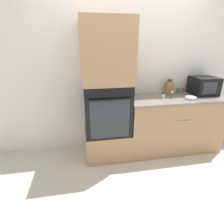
{
  "coord_description": "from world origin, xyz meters",
  "views": [
    {
      "loc": [
        -0.67,
        -2.07,
        1.65
      ],
      "look_at": [
        -0.27,
        0.21,
        0.74
      ],
      "focal_mm": 28.0,
      "sensor_mm": 36.0,
      "label": 1
    }
  ],
  "objects_px": {
    "wall_oven": "(107,108)",
    "condiment_jar_far": "(183,90)",
    "knife_block": "(169,88)",
    "condiment_jar_near": "(178,89)",
    "bowl": "(191,98)",
    "condiment_jar_mid": "(163,95)",
    "condiment_jar_back": "(172,95)",
    "microwave": "(204,86)"
  },
  "relations": [
    {
      "from": "bowl",
      "to": "condiment_jar_far",
      "type": "height_order",
      "value": "condiment_jar_far"
    },
    {
      "from": "bowl",
      "to": "wall_oven",
      "type": "bearing_deg",
      "value": 173.09
    },
    {
      "from": "condiment_jar_far",
      "to": "condiment_jar_near",
      "type": "bearing_deg",
      "value": 178.66
    },
    {
      "from": "bowl",
      "to": "condiment_jar_mid",
      "type": "distance_m",
      "value": 0.4
    },
    {
      "from": "microwave",
      "to": "condiment_jar_mid",
      "type": "distance_m",
      "value": 0.74
    },
    {
      "from": "knife_block",
      "to": "condiment_jar_near",
      "type": "bearing_deg",
      "value": 14.12
    },
    {
      "from": "condiment_jar_far",
      "to": "condiment_jar_back",
      "type": "xyz_separation_m",
      "value": [
        -0.33,
        -0.25,
        0.01
      ]
    },
    {
      "from": "condiment_jar_near",
      "to": "condiment_jar_far",
      "type": "height_order",
      "value": "condiment_jar_near"
    },
    {
      "from": "condiment_jar_near",
      "to": "condiment_jar_back",
      "type": "relative_size",
      "value": 1.11
    },
    {
      "from": "microwave",
      "to": "knife_block",
      "type": "height_order",
      "value": "microwave"
    },
    {
      "from": "microwave",
      "to": "bowl",
      "type": "xyz_separation_m",
      "value": [
        -0.35,
        -0.23,
        -0.12
      ]
    },
    {
      "from": "microwave",
      "to": "condiment_jar_far",
      "type": "height_order",
      "value": "microwave"
    },
    {
      "from": "condiment_jar_back",
      "to": "condiment_jar_mid",
      "type": "bearing_deg",
      "value": 178.71
    },
    {
      "from": "microwave",
      "to": "knife_block",
      "type": "xyz_separation_m",
      "value": [
        -0.54,
        0.09,
        -0.04
      ]
    },
    {
      "from": "condiment_jar_near",
      "to": "condiment_jar_back",
      "type": "bearing_deg",
      "value": -133.76
    },
    {
      "from": "knife_block",
      "to": "condiment_jar_back",
      "type": "bearing_deg",
      "value": -102.99
    },
    {
      "from": "condiment_jar_mid",
      "to": "knife_block",
      "type": "bearing_deg",
      "value": 46.87
    },
    {
      "from": "bowl",
      "to": "condiment_jar_near",
      "type": "xyz_separation_m",
      "value": [
        0.0,
        0.37,
        0.04
      ]
    },
    {
      "from": "bowl",
      "to": "condiment_jar_back",
      "type": "relative_size",
      "value": 1.51
    },
    {
      "from": "bowl",
      "to": "condiment_jar_mid",
      "type": "height_order",
      "value": "condiment_jar_mid"
    },
    {
      "from": "condiment_jar_near",
      "to": "condiment_jar_far",
      "type": "relative_size",
      "value": 1.32
    },
    {
      "from": "bowl",
      "to": "condiment_jar_near",
      "type": "distance_m",
      "value": 0.37
    },
    {
      "from": "bowl",
      "to": "condiment_jar_mid",
      "type": "bearing_deg",
      "value": 162.59
    },
    {
      "from": "condiment_jar_mid",
      "to": "condiment_jar_far",
      "type": "distance_m",
      "value": 0.53
    },
    {
      "from": "bowl",
      "to": "condiment_jar_back",
      "type": "height_order",
      "value": "condiment_jar_back"
    },
    {
      "from": "wall_oven",
      "to": "condiment_jar_far",
      "type": "distance_m",
      "value": 1.34
    },
    {
      "from": "wall_oven",
      "to": "microwave",
      "type": "bearing_deg",
      "value": 2.87
    },
    {
      "from": "microwave",
      "to": "condiment_jar_far",
      "type": "distance_m",
      "value": 0.31
    },
    {
      "from": "knife_block",
      "to": "condiment_jar_far",
      "type": "bearing_deg",
      "value": 9.4
    },
    {
      "from": "knife_block",
      "to": "condiment_jar_far",
      "type": "relative_size",
      "value": 2.75
    },
    {
      "from": "bowl",
      "to": "condiment_jar_back",
      "type": "distance_m",
      "value": 0.27
    },
    {
      "from": "microwave",
      "to": "knife_block",
      "type": "relative_size",
      "value": 1.54
    },
    {
      "from": "condiment_jar_near",
      "to": "condiment_jar_back",
      "type": "height_order",
      "value": "condiment_jar_near"
    },
    {
      "from": "condiment_jar_mid",
      "to": "condiment_jar_back",
      "type": "xyz_separation_m",
      "value": [
        0.14,
        -0.0,
        0.01
      ]
    },
    {
      "from": "wall_oven",
      "to": "condiment_jar_far",
      "type": "xyz_separation_m",
      "value": [
        1.31,
        0.22,
        0.15
      ]
    },
    {
      "from": "knife_block",
      "to": "condiment_jar_mid",
      "type": "distance_m",
      "value": 0.28
    },
    {
      "from": "wall_oven",
      "to": "condiment_jar_mid",
      "type": "xyz_separation_m",
      "value": [
        0.84,
        -0.03,
        0.15
      ]
    },
    {
      "from": "bowl",
      "to": "condiment_jar_far",
      "type": "xyz_separation_m",
      "value": [
        0.09,
        0.37,
        0.02
      ]
    },
    {
      "from": "bowl",
      "to": "condiment_jar_back",
      "type": "xyz_separation_m",
      "value": [
        -0.24,
        0.12,
        0.03
      ]
    },
    {
      "from": "microwave",
      "to": "condiment_jar_mid",
      "type": "xyz_separation_m",
      "value": [
        -0.73,
        -0.11,
        -0.09
      ]
    },
    {
      "from": "knife_block",
      "to": "condiment_jar_back",
      "type": "height_order",
      "value": "knife_block"
    },
    {
      "from": "knife_block",
      "to": "bowl",
      "type": "height_order",
      "value": "knife_block"
    }
  ]
}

